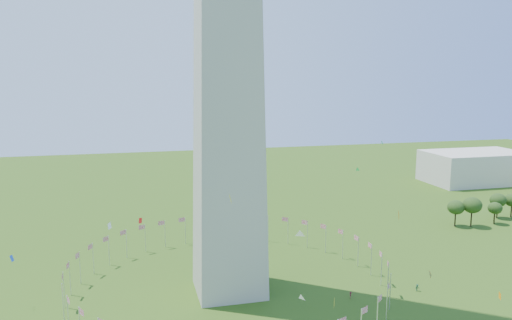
{
  "coord_description": "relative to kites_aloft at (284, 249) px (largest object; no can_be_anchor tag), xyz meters",
  "views": [
    {
      "loc": [
        -23.11,
        -69.41,
        54.59
      ],
      "look_at": [
        3.31,
        35.0,
        36.49
      ],
      "focal_mm": 35.0,
      "sensor_mm": 36.0,
      "label": 1
    }
  ],
  "objects": [
    {
      "name": "flag_ring",
      "position": [
        -7.19,
        23.33,
        -14.16
      ],
      "size": [
        80.24,
        80.24,
        9.0
      ],
      "color": "silver",
      "rests_on": "ground"
    },
    {
      "name": "gov_building_east_a",
      "position": [
        142.81,
        123.33,
        -10.66
      ],
      "size": [
        50.0,
        30.0,
        16.0
      ],
      "primitive_type": "cube",
      "color": "beige",
      "rests_on": "ground"
    },
    {
      "name": "kites_aloft",
      "position": [
        0.0,
        0.0,
        0.0
      ],
      "size": [
        105.71,
        70.75,
        32.29
      ],
      "color": "white",
      "rests_on": "ground"
    },
    {
      "name": "tree_line_east",
      "position": [
        107.35,
        58.45,
        -13.77
      ],
      "size": [
        53.58,
        15.51,
        10.77
      ],
      "color": "#2F501A",
      "rests_on": "ground"
    }
  ]
}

